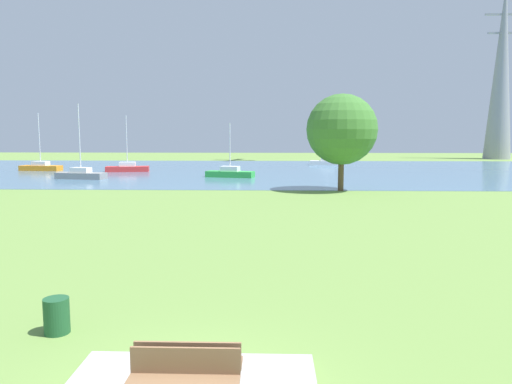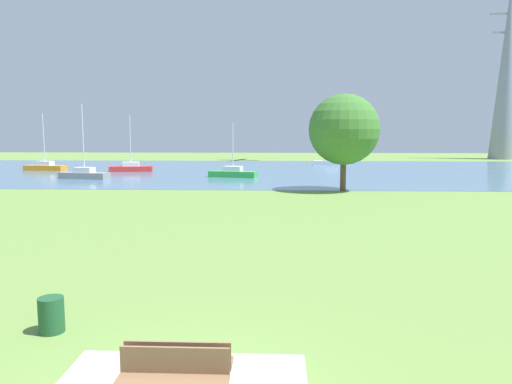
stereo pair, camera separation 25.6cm
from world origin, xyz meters
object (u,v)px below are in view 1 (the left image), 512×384
sailboat_gray (81,174)px  sailboat_green (230,173)px  bench_facing_inland (184,383)px  sailboat_orange (41,167)px  sailboat_white (327,162)px  bench_facing_water (189,367)px  sailboat_red (127,168)px  litter_bin (57,316)px  tree_east_near (342,130)px  electricity_pylon (501,70)px

sailboat_gray → sailboat_green: (14.28, 2.24, -0.02)m
bench_facing_inland → sailboat_gray: bearing=113.6°
sailboat_gray → sailboat_orange: bearing=131.0°
sailboat_green → sailboat_white: sailboat_white is taller
bench_facing_water → sailboat_white: (9.00, 59.75, -0.01)m
sailboat_green → sailboat_red: bearing=151.5°
sailboat_red → sailboat_orange: size_ratio=0.96×
bench_facing_inland → litter_bin: 4.50m
sailboat_white → tree_east_near: tree_east_near is taller
sailboat_orange → tree_east_near: (32.59, -19.00, 4.23)m
sailboat_orange → tree_east_near: tree_east_near is taller
litter_bin → electricity_pylon: electricity_pylon is taller
litter_bin → bench_facing_water: bearing=-35.6°
tree_east_near → sailboat_white: bearing=85.6°
sailboat_red → tree_east_near: bearing=-39.2°
bench_facing_water → sailboat_gray: bearing=113.9°
sailboat_green → tree_east_near: bearing=-49.5°
sailboat_gray → tree_east_near: bearing=-20.5°
electricity_pylon → tree_east_near: bearing=-124.9°
bench_facing_inland → electricity_pylon: size_ratio=0.06×
sailboat_gray → electricity_pylon: size_ratio=0.24×
bench_facing_inland → tree_east_near: (6.68, 30.29, 4.22)m
litter_bin → sailboat_red: bearing=104.7°
sailboat_green → sailboat_white: 22.27m
tree_east_near → electricity_pylon: 58.88m
sailboat_white → tree_east_near: size_ratio=0.92×
litter_bin → tree_east_near: tree_east_near is taller
sailboat_red → sailboat_gray: bearing=-101.8°
electricity_pylon → litter_bin: bearing=-120.0°
litter_bin → sailboat_red: sailboat_red is taller
sailboat_red → tree_east_near: size_ratio=0.87×
bench_facing_water → sailboat_orange: bearing=118.0°
sailboat_white → electricity_pylon: 38.34m
sailboat_green → electricity_pylon: electricity_pylon is taller
sailboat_gray → sailboat_orange: 13.39m
sailboat_gray → bench_facing_inland: bearing=-66.4°
bench_facing_inland → sailboat_red: (-15.25, 48.16, -0.01)m
bench_facing_water → sailboat_green: size_ratio=0.33×
bench_facing_inland → sailboat_gray: (-17.12, 39.18, -0.00)m
sailboat_red → sailboat_white: size_ratio=0.95×
sailboat_gray → sailboat_white: bearing=38.9°
bench_facing_inland → sailboat_red: 50.52m
sailboat_red → sailboat_green: (12.41, -6.74, -0.01)m
tree_east_near → electricity_pylon: electricity_pylon is taller
sailboat_red → sailboat_orange: bearing=174.0°
sailboat_orange → sailboat_white: (34.91, 11.01, 0.00)m
sailboat_orange → sailboat_green: 24.38m
sailboat_red → tree_east_near: tree_east_near is taller
bench_facing_water → sailboat_orange: sailboat_orange is taller
litter_bin → electricity_pylon: (43.22, 74.88, 14.60)m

